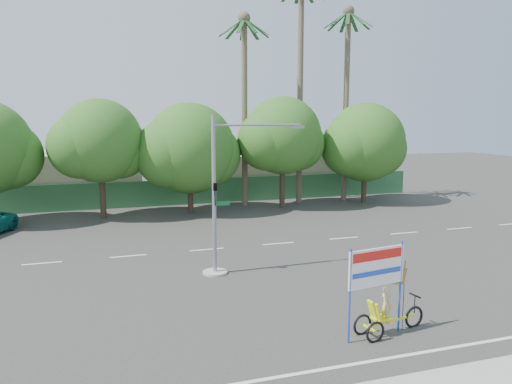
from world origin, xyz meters
name	(u,v)px	position (x,y,z in m)	size (l,w,h in m)	color
ground	(302,298)	(0.00, 0.00, 0.00)	(120.00, 120.00, 0.00)	#33302D
fence	(195,192)	(0.00, 21.50, 1.00)	(38.00, 0.08, 2.00)	#336B3D
building_left	(62,177)	(-10.00, 26.00, 2.00)	(12.00, 8.00, 4.00)	beige
building_right	(272,172)	(8.00, 26.00, 1.80)	(14.00, 8.00, 3.60)	beige
tree_left	(100,144)	(-7.05, 18.00, 5.06)	(6.66, 5.60, 8.07)	#473828
tree_center	(189,151)	(-1.05, 18.00, 4.47)	(7.62, 6.40, 7.85)	#473828
tree_right	(282,138)	(5.95, 18.00, 5.24)	(6.90, 5.80, 8.36)	#473828
tree_far_right	(365,145)	(12.95, 18.00, 4.64)	(7.38, 6.20, 7.94)	#473828
palm_tall	(300,69)	(8.00, 19.50, 10.46)	(3.73, 3.79, 17.45)	#70604C
palm_mid	(347,84)	(12.00, 19.50, 9.40)	(3.73, 3.79, 15.45)	#70604C
palm_short	(244,89)	(3.50, 19.50, 8.86)	(3.73, 3.79, 14.45)	#70604C
traffic_signal	(221,209)	(-2.20, 3.98, 2.92)	(4.72, 1.10, 7.00)	gray
trike_billboard	(383,298)	(1.16, -3.74, 1.23)	(3.09, 0.95, 3.06)	black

